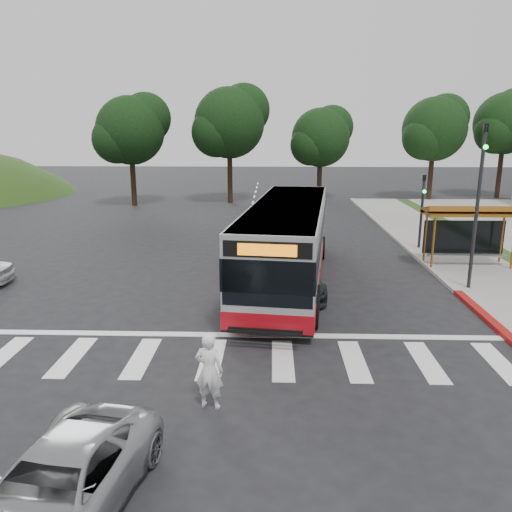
{
  "coord_description": "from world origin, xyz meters",
  "views": [
    {
      "loc": [
        1.65,
        -17.88,
        6.29
      ],
      "look_at": [
        1.07,
        0.54,
        1.6
      ],
      "focal_mm": 35.0,
      "sensor_mm": 36.0,
      "label": 1
    }
  ],
  "objects_px": {
    "pedestrian": "(209,371)",
    "dark_sedan": "(292,274)",
    "transit_bus": "(287,243)",
    "silver_suv_south": "(59,487)"
  },
  "relations": [
    {
      "from": "pedestrian",
      "to": "dark_sedan",
      "type": "relative_size",
      "value": 0.37
    },
    {
      "from": "transit_bus",
      "to": "dark_sedan",
      "type": "bearing_deg",
      "value": -75.59
    },
    {
      "from": "transit_bus",
      "to": "silver_suv_south",
      "type": "xyz_separation_m",
      "value": [
        -4.12,
        -13.49,
        -1.04
      ]
    },
    {
      "from": "transit_bus",
      "to": "dark_sedan",
      "type": "distance_m",
      "value": 1.62
    },
    {
      "from": "dark_sedan",
      "to": "silver_suv_south",
      "type": "relative_size",
      "value": 1.09
    },
    {
      "from": "transit_bus",
      "to": "pedestrian",
      "type": "bearing_deg",
      "value": -94.74
    },
    {
      "from": "transit_bus",
      "to": "silver_suv_south",
      "type": "height_order",
      "value": "transit_bus"
    },
    {
      "from": "transit_bus",
      "to": "dark_sedan",
      "type": "height_order",
      "value": "transit_bus"
    },
    {
      "from": "pedestrian",
      "to": "silver_suv_south",
      "type": "height_order",
      "value": "pedestrian"
    },
    {
      "from": "silver_suv_south",
      "to": "dark_sedan",
      "type": "bearing_deg",
      "value": 79.65
    }
  ]
}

